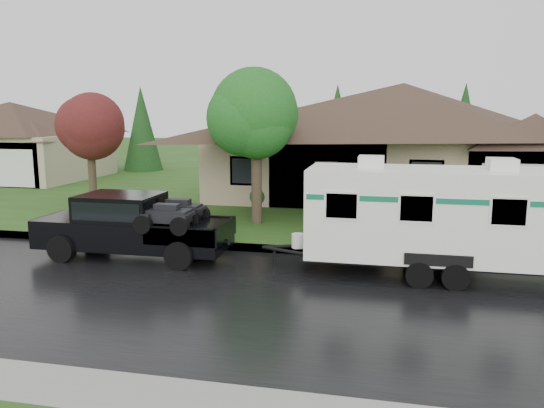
% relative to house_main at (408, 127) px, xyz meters
% --- Properties ---
extents(ground, '(140.00, 140.00, 0.00)m').
position_rel_house_main_xyz_m(ground, '(-2.29, -13.84, -3.59)').
color(ground, '#2A4917').
rests_on(ground, ground).
extents(road, '(140.00, 8.00, 0.01)m').
position_rel_house_main_xyz_m(road, '(-2.29, -15.84, -3.59)').
color(road, black).
rests_on(road, ground).
extents(curb, '(140.00, 0.50, 0.15)m').
position_rel_house_main_xyz_m(curb, '(-2.29, -11.59, -3.52)').
color(curb, gray).
rests_on(curb, ground).
extents(lawn, '(140.00, 26.00, 0.15)m').
position_rel_house_main_xyz_m(lawn, '(-2.29, 1.16, -3.52)').
color(lawn, '#2A4917').
rests_on(lawn, ground).
extents(house_main, '(19.44, 10.80, 6.90)m').
position_rel_house_main_xyz_m(house_main, '(0.00, 0.00, 0.00)').
color(house_main, gray).
rests_on(house_main, lawn).
extents(house_far, '(10.80, 8.64, 5.80)m').
position_rel_house_main_xyz_m(house_far, '(-24.07, 2.02, -0.62)').
color(house_far, tan).
rests_on(house_far, lawn).
extents(tree_left_green, '(3.43, 3.43, 5.67)m').
position_rel_house_main_xyz_m(tree_left_green, '(-5.80, -8.15, 0.49)').
color(tree_left_green, '#382B1E').
rests_on(tree_left_green, lawn).
extents(tree_red, '(2.94, 2.94, 4.86)m').
position_rel_house_main_xyz_m(tree_red, '(-14.50, -5.06, -0.07)').
color(tree_red, '#382B1E').
rests_on(tree_red, lawn).
extents(shrub_row, '(13.60, 1.00, 1.00)m').
position_rel_house_main_xyz_m(shrub_row, '(-0.29, -4.54, -2.94)').
color(shrub_row, '#143814').
rests_on(shrub_row, lawn).
extents(pickup_truck, '(5.76, 2.19, 1.92)m').
position_rel_house_main_xyz_m(pickup_truck, '(-8.50, -13.13, -2.56)').
color(pickup_truck, black).
rests_on(pickup_truck, ground).
extents(travel_trailer, '(7.10, 2.50, 3.19)m').
position_rel_house_main_xyz_m(travel_trailer, '(0.31, -13.13, -1.90)').
color(travel_trailer, white).
rests_on(travel_trailer, ground).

